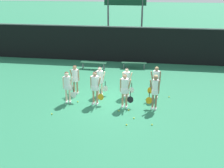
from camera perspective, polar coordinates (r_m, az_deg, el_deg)
ground_plane at (r=13.98m, az=-0.16°, el=-3.53°), size 140.00×140.00×0.00m
fence_windscreen at (r=20.27m, az=2.87°, el=8.60°), size 60.00×0.08×2.76m
scoreboard at (r=21.69m, az=2.88°, el=17.16°), size 3.34×0.15×5.52m
bench_courtside at (r=18.90m, az=-4.08°, el=4.52°), size 1.91×0.46×0.48m
bench_far at (r=19.04m, az=4.82°, el=4.51°), size 1.80×0.47×0.43m
player_0 at (r=13.55m, az=-9.68°, el=-0.07°), size 0.66×0.38×1.69m
player_1 at (r=13.16m, az=-3.70°, el=-0.18°), size 0.69×0.41×1.77m
player_2 at (r=12.86m, az=2.81°, el=-0.88°), size 0.69×0.40×1.74m
player_3 at (r=12.81m, az=9.33°, el=-1.13°), size 0.63×0.32×1.78m
player_4 at (r=14.59m, az=-8.05°, el=1.51°), size 0.68×0.39×1.66m
player_5 at (r=14.27m, az=-2.62°, el=1.21°), size 0.67×0.39×1.65m
player_6 at (r=14.12m, az=3.22°, el=0.89°), size 0.66×0.39×1.62m
player_7 at (r=14.08m, az=9.54°, el=0.95°), size 0.66×0.39×1.76m
tennis_ball_0 at (r=13.85m, az=-7.47°, el=-3.84°), size 0.07×0.07×0.07m
tennis_ball_1 at (r=14.63m, az=12.32°, el=-2.75°), size 0.07×0.07×0.07m
tennis_ball_2 at (r=14.44m, az=-8.07°, el=-2.77°), size 0.07×0.07×0.07m
tennis_ball_3 at (r=14.03m, az=-3.85°, el=-3.35°), size 0.07×0.07×0.07m
tennis_ball_4 at (r=12.90m, az=3.65°, el=-5.69°), size 0.06×0.06×0.06m
tennis_ball_5 at (r=12.83m, az=1.49°, el=-5.82°), size 0.07×0.07×0.07m
tennis_ball_6 at (r=11.66m, az=3.18°, el=-8.86°), size 0.07×0.07×0.07m
tennis_ball_7 at (r=15.62m, az=-4.18°, el=-0.68°), size 0.07×0.07×0.07m
tennis_ball_8 at (r=11.79m, az=8.69°, el=-8.74°), size 0.07×0.07×0.07m
tennis_ball_9 at (r=12.85m, az=-12.96°, el=-6.37°), size 0.07×0.07×0.07m
tennis_ball_10 at (r=12.21m, az=4.79°, el=-7.42°), size 0.07×0.07×0.07m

